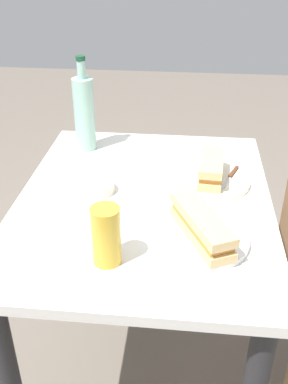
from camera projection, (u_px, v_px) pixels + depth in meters
The scene contains 11 objects.
ground_plane at pixel (144, 367), 1.72m from camera, with size 8.00×8.00×0.00m, color #6B6056.
dining_table at pixel (144, 236), 1.40m from camera, with size 0.94×0.74×0.75m.
plate_near at pixel (201, 239), 1.15m from camera, with size 0.25×0.25×0.01m, color white.
baguette_sandwich_near at pixel (202, 225), 1.13m from camera, with size 0.25×0.17×0.07m.
knife_near at pixel (219, 228), 1.17m from camera, with size 0.18×0.06×0.01m.
plate_far at pixel (210, 180), 1.41m from camera, with size 0.25×0.25×0.01m, color silver.
baguette_sandwich_far at pixel (211, 169), 1.39m from camera, with size 0.19×0.08×0.07m.
knife_far at pixel (230, 177), 1.40m from camera, with size 0.17×0.08×0.01m.
water_bottle at pixel (84, 113), 1.56m from camera, with size 0.07×0.07×0.33m.
beer_glass at pixel (106, 236), 1.04m from camera, with size 0.07×0.07×0.15m, color gold.
olive_bowl at pixel (98, 187), 1.36m from camera, with size 0.10×0.10×0.03m, color silver.
Camera 1 is at (1.13, 0.12, 1.45)m, focal length 42.25 mm.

